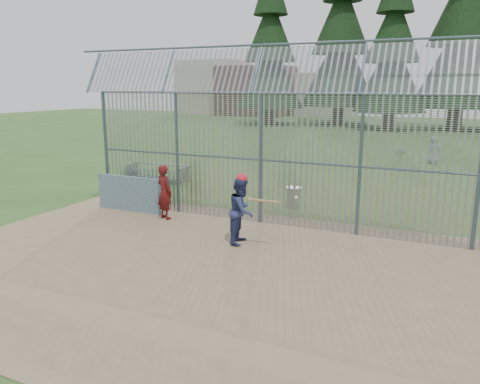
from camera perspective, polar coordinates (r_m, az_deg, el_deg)
The scene contains 13 objects.
ground at distance 11.77m, azimuth -4.14°, elevation -8.16°, with size 120.00×120.00×0.00m, color #2D511E.
dirt_infield at distance 11.36m, azimuth -5.38°, elevation -8.91°, with size 14.00×10.00×0.02m, color #756047.
dugout_wall at distance 16.38m, azimuth -13.39°, elevation -0.18°, with size 2.50×0.12×1.20m, color #38566B.
batter at distance 12.62m, azimuth 0.20°, elevation -2.29°, with size 0.87×0.68×1.80m, color navy.
onlooker at distance 15.12m, azimuth -9.18°, elevation -0.01°, with size 0.64×0.42×1.75m, color maroon.
bg_kid_standing at distance 27.82m, azimuth 22.51°, elevation 4.75°, with size 0.76×0.49×1.55m, color slate.
bg_kid_seated at distance 27.51m, azimuth 18.92°, elevation 4.35°, with size 0.57×0.24×0.98m, color slate.
batting_gear at distance 12.36m, azimuth 0.72°, elevation 1.17°, with size 1.70×0.35×0.69m.
trash_can at distance 16.53m, azimuth 6.58°, elevation -0.65°, with size 0.56×0.56×0.82m.
bleacher at distance 21.55m, azimuth -10.08°, elevation 2.47°, with size 3.00×0.95×0.72m.
backstop_fence at distance 13.63m, azimuth 9.51°, elevation 4.85°, with size 20.09×0.81×5.30m.
conifer_row at distance 51.64m, azimuth 22.16°, elevation 19.29°, with size 38.48×12.26×20.20m.
distant_buildings at distance 71.99m, azimuth 1.56°, elevation 12.32°, with size 26.50×10.50×8.00m.
Camera 1 is at (5.38, -9.59, 4.20)m, focal length 35.00 mm.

